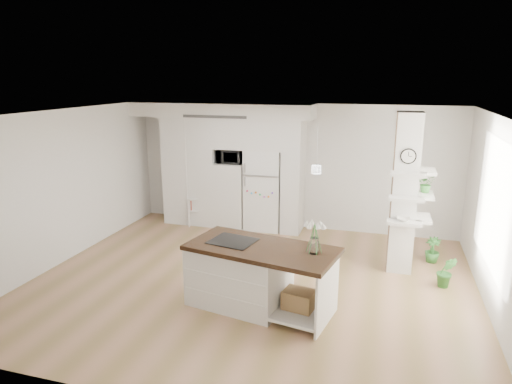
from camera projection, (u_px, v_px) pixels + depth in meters
floor at (252, 282)px, 7.42m from camera, size 7.00×6.00×0.01m
room at (251, 170)px, 6.97m from camera, size 7.04×6.04×2.72m
cabinet_wall at (224, 159)px, 9.93m from camera, size 4.00×0.71×2.70m
refrigerator at (265, 189)px, 9.85m from camera, size 0.78×0.69×1.75m
column at (410, 195)px, 7.49m from camera, size 0.69×0.90×2.70m
window at (495, 205)px, 6.38m from camera, size 0.00×2.40×2.40m
pendant_light at (367, 157)px, 6.57m from camera, size 0.12×0.12×0.10m
kitchen_island at (247, 273)px, 6.58m from camera, size 2.23×1.36×1.51m
bookshelf at (202, 212)px, 10.22m from camera, size 0.62×0.50×0.64m
floor_plant_a at (446, 272)px, 7.17m from camera, size 0.29×0.23×0.53m
floor_plant_b at (432, 250)px, 8.16m from camera, size 0.33×0.33×0.46m
microwave at (231, 156)px, 9.83m from camera, size 0.54×0.37×0.30m
shelf_plant at (426, 184)px, 7.53m from camera, size 0.27×0.23×0.30m
decor_bowl at (403, 219)px, 7.38m from camera, size 0.22×0.22×0.05m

